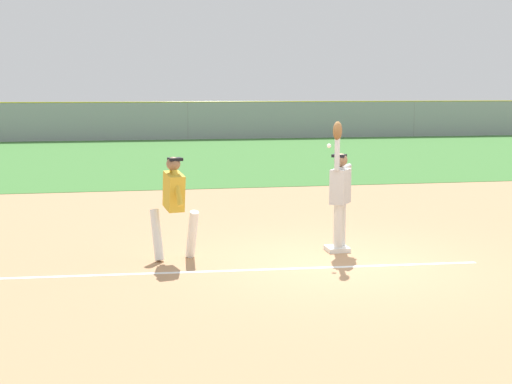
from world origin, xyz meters
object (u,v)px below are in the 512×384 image
(parked_car_red, at_px, (89,125))
(parked_car_white, at_px, (159,124))
(parked_car_tan, at_px, (231,123))
(baseball, at_px, (329,146))
(runner, at_px, (174,201))
(fielder, at_px, (340,188))
(parked_car_blue, at_px, (307,123))
(first_base, at_px, (337,249))

(parked_car_red, distance_m, parked_car_white, 4.24)
(parked_car_red, relative_size, parked_car_tan, 1.01)
(baseball, bearing_deg, runner, -179.69)
(fielder, xyz_separation_m, parked_car_blue, (7.73, 31.75, -0.45))
(fielder, bearing_deg, parked_car_tan, -60.90)
(parked_car_tan, bearing_deg, runner, -98.64)
(first_base, height_order, parked_car_red, parked_car_red)
(first_base, relative_size, parked_car_red, 0.08)
(first_base, height_order, parked_car_white, parked_car_white)
(first_base, bearing_deg, parked_car_red, 100.38)
(first_base, height_order, runner, runner)
(fielder, relative_size, parked_car_tan, 0.51)
(first_base, relative_size, fielder, 0.17)
(first_base, height_order, parked_car_blue, parked_car_blue)
(fielder, bearing_deg, parked_car_white, -52.93)
(fielder, xyz_separation_m, parked_car_white, (-1.61, 32.16, -0.45))
(parked_car_red, relative_size, parked_car_blue, 0.99)
(baseball, bearing_deg, first_base, 22.88)
(parked_car_blue, bearing_deg, parked_car_red, 175.82)
(first_base, xyz_separation_m, runner, (-2.84, -0.10, 0.96))
(baseball, bearing_deg, parked_car_white, 92.46)
(runner, bearing_deg, parked_car_tan, 68.20)
(runner, xyz_separation_m, parked_car_white, (1.26, 32.23, -0.32))
(runner, relative_size, parked_car_white, 0.38)
(parked_car_white, bearing_deg, parked_car_red, -165.30)
(first_base, distance_m, baseball, 1.83)
(baseball, height_order, parked_car_tan, baseball)
(first_base, distance_m, runner, 3.00)
(baseball, height_order, parked_car_blue, baseball)
(baseball, height_order, parked_car_red, baseball)
(first_base, xyz_separation_m, parked_car_red, (-5.77, 31.53, 0.63))
(fielder, relative_size, parked_car_white, 0.50)
(parked_car_white, bearing_deg, runner, -85.79)
(baseball, relative_size, parked_car_white, 0.02)
(runner, bearing_deg, baseball, -11.42)
(runner, bearing_deg, first_base, -9.75)
(runner, bearing_deg, fielder, -10.28)
(first_base, height_order, fielder, fielder)
(first_base, relative_size, baseball, 5.14)
(fielder, height_order, baseball, fielder)
(fielder, bearing_deg, parked_car_red, -45.37)
(runner, distance_m, parked_car_tan, 32.99)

